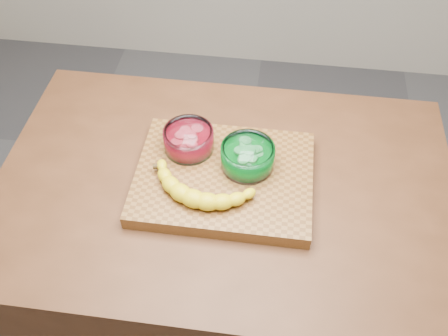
# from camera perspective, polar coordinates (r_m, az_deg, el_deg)

# --- Properties ---
(ground) EXTENTS (3.50, 3.50, 0.00)m
(ground) POSITION_cam_1_polar(r_m,az_deg,el_deg) (2.08, 0.00, -17.70)
(ground) COLOR #4F4F54
(ground) RESTS_ON ground
(counter) EXTENTS (1.20, 0.80, 0.90)m
(counter) POSITION_cam_1_polar(r_m,az_deg,el_deg) (1.67, 0.00, -11.56)
(counter) COLOR #4D2B17
(counter) RESTS_ON ground
(cutting_board) EXTENTS (0.45, 0.35, 0.04)m
(cutting_board) POSITION_cam_1_polar(r_m,az_deg,el_deg) (1.28, 0.00, -1.17)
(cutting_board) COLOR brown
(cutting_board) RESTS_ON counter
(bowl_red) EXTENTS (0.13, 0.13, 0.06)m
(bowl_red) POSITION_cam_1_polar(r_m,az_deg,el_deg) (1.31, -4.06, 3.25)
(bowl_red) COLOR white
(bowl_red) RESTS_ON cutting_board
(bowl_green) EXTENTS (0.14, 0.14, 0.06)m
(bowl_green) POSITION_cam_1_polar(r_m,az_deg,el_deg) (1.27, 2.71, 1.31)
(bowl_green) COLOR white
(bowl_green) RESTS_ON cutting_board
(banana) EXTENTS (0.30, 0.17, 0.04)m
(banana) POSITION_cam_1_polar(r_m,az_deg,el_deg) (1.22, -2.40, -1.95)
(banana) COLOR gold
(banana) RESTS_ON cutting_board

